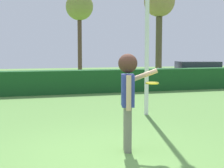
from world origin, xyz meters
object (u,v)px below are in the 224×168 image
person (128,89)px  lamppost (147,5)px  bare_elm_tree (159,5)px  birch_tree (79,8)px  frisbee (152,83)px  parked_car_silver (197,72)px

person → lamppost: size_ratio=0.32×
bare_elm_tree → birch_tree: bearing=133.1°
frisbee → lamppost: bearing=69.2°
person → parked_car_silver: 13.38m
frisbee → parked_car_silver: (7.41, 10.86, -0.57)m
parked_car_silver → birch_tree: birch_tree is taller
lamppost → parked_car_silver: lamppost is taller
lamppost → birch_tree: 14.08m
lamppost → bare_elm_tree: (4.79, 9.73, 1.39)m
birch_tree → bare_elm_tree: (3.96, -4.24, -0.16)m
frisbee → bare_elm_tree: (6.03, 13.00, 3.27)m
parked_car_silver → bare_elm_tree: bare_elm_tree is taller
frisbee → person: bearing=174.9°
lamppost → parked_car_silver: (6.17, 7.59, -2.44)m
lamppost → bare_elm_tree: size_ratio=0.99×
lamppost → birch_tree: size_ratio=0.98×
person → lamppost: (1.69, 3.23, 1.97)m
frisbee → parked_car_silver: size_ratio=0.06×
person → parked_car_silver: bearing=54.0°
frisbee → bare_elm_tree: 14.70m
person → lamppost: bearing=62.4°
lamppost → bare_elm_tree: bare_elm_tree is taller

